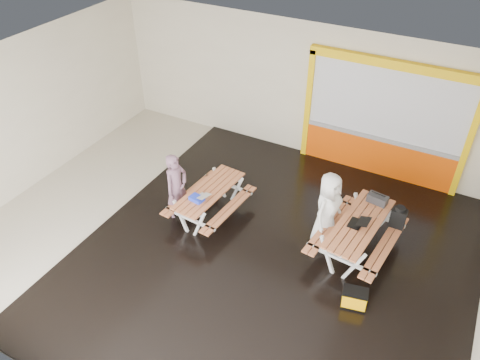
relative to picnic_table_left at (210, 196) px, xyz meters
The scene contains 14 objects.
room 1.43m from the picnic_table_left, 44.95° to the right, with size 10.02×8.02×3.52m.
deck 1.99m from the picnic_table_left, 17.46° to the right, with size 7.50×7.98×0.05m, color black.
kiosk 4.44m from the picnic_table_left, 50.43° to the left, with size 3.88×0.16×3.00m.
picnic_table_left is the anchor object (origin of this frame).
picnic_table_right 3.20m from the picnic_table_left, ahead, with size 1.62×2.21×0.83m.
person_left 0.73m from the picnic_table_left, 154.31° to the right, with size 0.59×0.39×1.61m, color #765265.
person_right 2.55m from the picnic_table_left, 10.45° to the left, with size 0.80×0.52×1.64m, color white.
laptop_left 0.39m from the picnic_table_left, 87.55° to the right, with size 0.38×0.36×0.13m.
laptop_right 3.19m from the picnic_table_left, ahead, with size 0.40×0.35×0.16m.
blue_pouch 0.48m from the picnic_table_left, 96.22° to the right, with size 0.29×0.21×0.09m, color #1F34CB.
toolbox 3.52m from the picnic_table_left, 19.45° to the left, with size 0.43×0.26×0.23m.
backpack 3.93m from the picnic_table_left, 14.88° to the left, with size 0.30×0.20×0.50m.
dark_case 2.56m from the picnic_table_left, ahead, with size 0.38×0.28×0.14m, color black.
fluke_bag 3.70m from the picnic_table_left, 14.79° to the right, with size 0.49×0.37×0.38m.
Camera 1 is at (3.74, -6.13, 6.90)m, focal length 35.04 mm.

